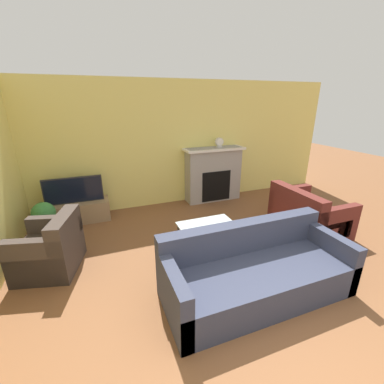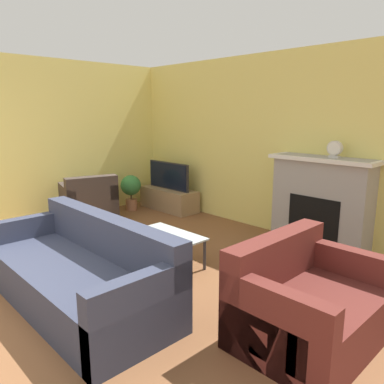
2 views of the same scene
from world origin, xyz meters
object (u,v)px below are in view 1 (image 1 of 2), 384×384
potted_plant (44,216)px  armchair_by_window (51,250)px  tv (74,190)px  couch_sectional (255,272)px  couch_loveseat (307,215)px  mantel_clock (219,142)px  coffee_table (207,227)px

potted_plant → armchair_by_window: bearing=-79.0°
tv → couch_sectional: (2.13, -2.95, -0.37)m
couch_loveseat → armchair_by_window: bearing=84.8°
mantel_clock → coffee_table: bearing=-120.7°
tv → potted_plant: bearing=-130.9°
couch_sectional → potted_plant: (-2.60, 2.41, 0.14)m
tv → couch_sectional: size_ratio=0.46×
armchair_by_window → potted_plant: bearing=-154.4°
coffee_table → potted_plant: bearing=153.7°
coffee_table → potted_plant: (-2.48, 1.23, 0.08)m
armchair_by_window → coffee_table: (2.29, -0.25, 0.04)m
tv → potted_plant: tv is taller
armchair_by_window → couch_sectional: bearing=74.0°
couch_loveseat → potted_plant: 4.64m
couch_sectional → couch_loveseat: 2.11m
couch_sectional → armchair_by_window: (-2.41, 1.43, 0.02)m
coffee_table → potted_plant: 2.77m
couch_loveseat → tv: bearing=64.3°
potted_plant → mantel_clock: 3.79m
couch_sectional → tv: bearing=125.8°
couch_loveseat → mantel_clock: 2.44m
couch_sectional → couch_loveseat: same height
couch_loveseat → armchair_by_window: 4.26m
armchair_by_window → potted_plant: size_ratio=1.48×
couch_sectional → potted_plant: 3.54m
coffee_table → couch_sectional: bearing=-84.5°
potted_plant → tv: bearing=49.1°
couch_sectional → coffee_table: 1.19m
couch_loveseat → couch_sectional: bearing=119.6°
potted_plant → mantel_clock: mantel_clock is taller
couch_loveseat → potted_plant: size_ratio=1.84×
couch_loveseat → potted_plant: bearing=72.9°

